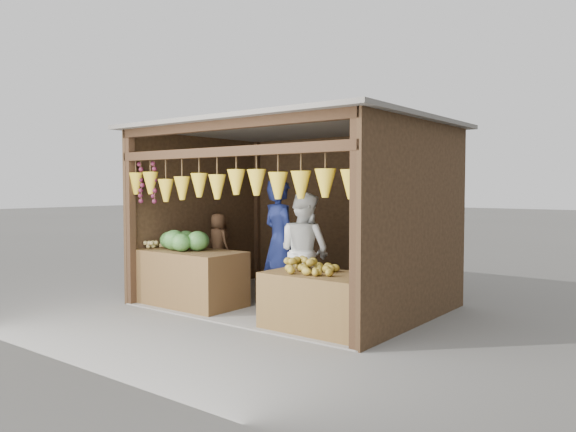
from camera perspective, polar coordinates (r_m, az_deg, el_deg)
The scene contains 12 objects.
ground at distance 8.46m, azimuth 0.49°, elevation -9.01°, with size 80.00×80.00×0.00m, color #514F49.
stall_structure at distance 8.26m, azimuth 0.14°, elevation 2.34°, with size 4.30×3.30×2.66m.
back_shelf at distance 8.85m, azimuth 11.00°, elevation -2.80°, with size 1.25×0.32×1.32m.
counter_left at distance 8.50m, azimuth -10.15°, elevation -6.19°, with size 1.73×0.85×0.82m, color #482F18.
counter_right at distance 6.90m, azimuth 3.75°, elevation -8.77°, with size 1.47×0.85×0.71m, color #4D3519.
stool at distance 9.57m, azimuth -7.08°, elevation -6.60°, with size 0.36×0.36×0.33m, color black.
man_standing at distance 8.26m, azimuth -0.83°, elevation -2.69°, with size 0.69×0.45×1.88m, color #151D50.
woman_standing at distance 7.98m, azimuth 1.67°, elevation -3.63°, with size 0.82×0.64×1.68m, color white.
vendor_seated at distance 9.49m, azimuth -7.10°, elevation -2.67°, with size 0.48×0.31×0.99m, color brown.
melon_pile at distance 8.48m, azimuth -10.41°, elevation -2.34°, with size 1.00×0.50×0.32m, color #154913, non-canonical shape.
tanfruit_pile at distance 8.87m, azimuth -13.35°, elevation -2.75°, with size 0.34×0.40×0.13m, color olive, non-canonical shape.
mango_pile at distance 6.77m, azimuth 4.18°, elevation -5.02°, with size 1.40×0.64×0.22m, color #B36017, non-canonical shape.
Camera 1 is at (5.00, -6.59, 1.76)m, focal length 35.00 mm.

